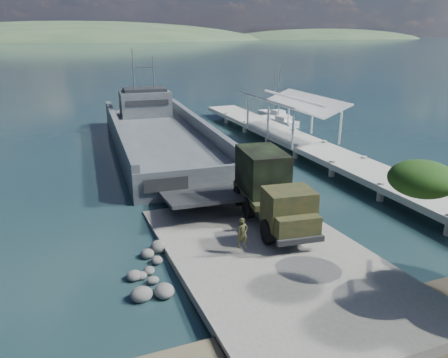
# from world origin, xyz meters

# --- Properties ---
(ground) EXTENTS (1400.00, 1400.00, 0.00)m
(ground) POSITION_xyz_m (0.00, 0.00, 0.00)
(ground) COLOR #1C3744
(ground) RESTS_ON ground
(boat_ramp) EXTENTS (10.00, 18.00, 0.50)m
(boat_ramp) POSITION_xyz_m (0.00, -1.00, 0.25)
(boat_ramp) COLOR slate
(boat_ramp) RESTS_ON ground
(shoreline_rocks) EXTENTS (3.20, 5.60, 0.90)m
(shoreline_rocks) POSITION_xyz_m (-6.20, 0.50, 0.00)
(shoreline_rocks) COLOR #565653
(shoreline_rocks) RESTS_ON ground
(distant_headlands) EXTENTS (1000.00, 240.00, 48.00)m
(distant_headlands) POSITION_xyz_m (50.00, 560.00, 0.00)
(distant_headlands) COLOR #324F31
(distant_headlands) RESTS_ON ground
(pier) EXTENTS (6.40, 44.00, 6.10)m
(pier) POSITION_xyz_m (13.00, 18.77, 1.60)
(pier) COLOR beige
(pier) RESTS_ON ground
(landing_craft) EXTENTS (10.87, 35.62, 10.45)m
(landing_craft) POSITION_xyz_m (0.11, 23.96, 0.86)
(landing_craft) COLOR #454C51
(landing_craft) RESTS_ON ground
(military_truck) EXTENTS (3.70, 8.90, 4.01)m
(military_truck) POSITION_xyz_m (1.99, 3.10, 2.50)
(military_truck) COLOR black
(military_truck) RESTS_ON boat_ramp
(soldier) EXTENTS (0.65, 0.47, 1.65)m
(soldier) POSITION_xyz_m (-1.41, -0.48, 1.32)
(soldier) COLOR #23301A
(soldier) RESTS_ON boat_ramp
(sailboat_near) EXTENTS (3.07, 6.34, 7.44)m
(sailboat_near) POSITION_xyz_m (17.41, 30.50, 0.40)
(sailboat_near) COLOR silver
(sailboat_near) RESTS_ON ground
(sailboat_far) EXTENTS (2.47, 5.70, 6.72)m
(sailboat_far) POSITION_xyz_m (19.14, 35.16, 0.36)
(sailboat_far) COLOR silver
(sailboat_far) RESTS_ON ground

